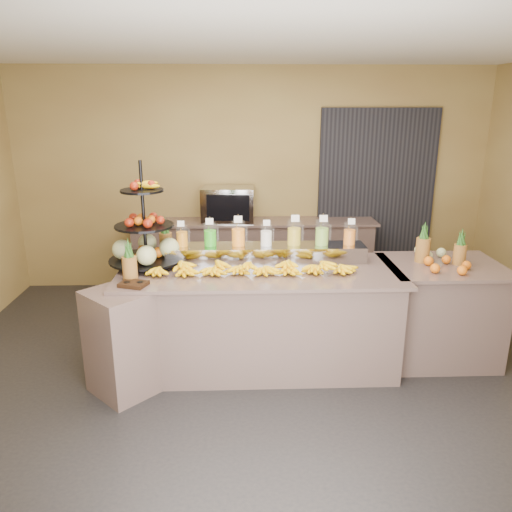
{
  "coord_description": "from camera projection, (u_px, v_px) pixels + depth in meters",
  "views": [
    {
      "loc": [
        -0.18,
        -3.9,
        2.35
      ],
      "look_at": [
        -0.03,
        0.3,
        1.06
      ],
      "focal_mm": 35.0,
      "sensor_mm": 36.0,
      "label": 1
    }
  ],
  "objects": [
    {
      "name": "pineapple_left_a",
      "position": [
        130.0,
        265.0,
        4.13
      ],
      "size": [
        0.12,
        0.12,
        0.37
      ],
      "rotation": [
        0.0,
        0.0,
        0.41
      ],
      "color": "brown",
      "rests_on": "buffet_counter"
    },
    {
      "name": "right_fruit_pile",
      "position": [
        443.0,
        259.0,
        4.52
      ],
      "size": [
        0.43,
        0.41,
        0.23
      ],
      "color": "brown",
      "rests_on": "right_counter"
    },
    {
      "name": "back_ledge",
      "position": [
        253.0,
        256.0,
        6.43
      ],
      "size": [
        3.1,
        0.55,
        0.93
      ],
      "color": "gray",
      "rests_on": "ground"
    },
    {
      "name": "juice_pitcher_orange_a",
      "position": [
        182.0,
        237.0,
        4.6
      ],
      "size": [
        0.11,
        0.11,
        0.26
      ],
      "color": "silver",
      "rests_on": "pitcher_tray"
    },
    {
      "name": "pitcher_tray",
      "position": [
        266.0,
        253.0,
        4.68
      ],
      "size": [
        1.85,
        0.3,
        0.15
      ],
      "primitive_type": "cube",
      "color": "gray",
      "rests_on": "buffet_counter"
    },
    {
      "name": "room_envelope",
      "position": [
        278.0,
        157.0,
        4.62
      ],
      "size": [
        6.04,
        5.02,
        2.82
      ],
      "color": "olive",
      "rests_on": "ground"
    },
    {
      "name": "right_counter",
      "position": [
        438.0,
        311.0,
        4.72
      ],
      "size": [
        1.08,
        0.88,
        0.93
      ],
      "color": "gray",
      "rests_on": "ground"
    },
    {
      "name": "juice_pitcher_green",
      "position": [
        210.0,
        236.0,
        4.61
      ],
      "size": [
        0.12,
        0.12,
        0.28
      ],
      "color": "silver",
      "rests_on": "pitcher_tray"
    },
    {
      "name": "pineapple_left_b",
      "position": [
        166.0,
        241.0,
        4.81
      ],
      "size": [
        0.12,
        0.12,
        0.39
      ],
      "rotation": [
        0.0,
        0.0,
        -0.01
      ],
      "color": "brown",
      "rests_on": "buffet_counter"
    },
    {
      "name": "buffet_counter",
      "position": [
        247.0,
        320.0,
        4.52
      ],
      "size": [
        2.75,
        1.25,
        0.93
      ],
      "color": "gray",
      "rests_on": "ground"
    },
    {
      "name": "juice_pitcher_lemon",
      "position": [
        294.0,
        234.0,
        4.63
      ],
      "size": [
        0.13,
        0.13,
        0.31
      ],
      "color": "silver",
      "rests_on": "pitcher_tray"
    },
    {
      "name": "juice_pitcher_orange_c",
      "position": [
        350.0,
        235.0,
        4.66
      ],
      "size": [
        0.11,
        0.12,
        0.27
      ],
      "color": "silver",
      "rests_on": "pitcher_tray"
    },
    {
      "name": "juice_pitcher_milk",
      "position": [
        266.0,
        236.0,
        4.63
      ],
      "size": [
        0.11,
        0.11,
        0.26
      ],
      "color": "silver",
      "rests_on": "pitcher_tray"
    },
    {
      "name": "ground",
      "position": [
        261.0,
        380.0,
        4.42
      ],
      "size": [
        6.0,
        6.0,
        0.0
      ],
      "primitive_type": "plane",
      "color": "black",
      "rests_on": "ground"
    },
    {
      "name": "condiment_caddy",
      "position": [
        134.0,
        284.0,
        4.04
      ],
      "size": [
        0.25,
        0.22,
        0.03
      ],
      "primitive_type": "cube",
      "rotation": [
        0.0,
        0.0,
        -0.33
      ],
      "color": "black",
      "rests_on": "buffet_counter"
    },
    {
      "name": "fruit_stand",
      "position": [
        150.0,
        240.0,
        4.51
      ],
      "size": [
        0.73,
        0.73,
        0.95
      ],
      "rotation": [
        0.0,
        0.0,
        0.08
      ],
      "color": "black",
      "rests_on": "buffet_counter"
    },
    {
      "name": "oven_warmer",
      "position": [
        228.0,
        204.0,
        6.22
      ],
      "size": [
        0.67,
        0.49,
        0.43
      ],
      "primitive_type": "cube",
      "rotation": [
        0.0,
        0.0,
        -0.06
      ],
      "color": "gray",
      "rests_on": "back_ledge"
    },
    {
      "name": "juice_pitcher_lime",
      "position": [
        322.0,
        234.0,
        4.64
      ],
      "size": [
        0.13,
        0.13,
        0.31
      ],
      "color": "silver",
      "rests_on": "pitcher_tray"
    },
    {
      "name": "banana_heap",
      "position": [
        251.0,
        266.0,
        4.34
      ],
      "size": [
        1.81,
        0.16,
        0.15
      ],
      "color": "yellow",
      "rests_on": "buffet_counter"
    },
    {
      "name": "juice_pitcher_orange_b",
      "position": [
        238.0,
        235.0,
        4.62
      ],
      "size": [
        0.13,
        0.13,
        0.3
      ],
      "color": "silver",
      "rests_on": "pitcher_tray"
    }
  ]
}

